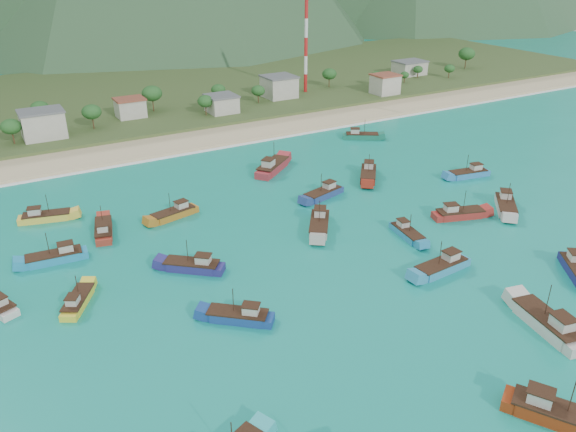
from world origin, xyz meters
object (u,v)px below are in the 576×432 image
boat_6 (407,234)px  boat_21 (469,174)px  boat_29 (56,258)px  boat_3 (174,214)px  boat_0 (368,175)px  boat_26 (548,324)px  boat_10 (557,415)px  boat_12 (193,266)px  boat_8 (319,225)px  boat_20 (78,302)px  boat_2 (239,317)px  radio_tower (306,37)px  boat_1 (459,214)px  boat_18 (323,194)px  boat_19 (361,136)px  boat_11 (46,217)px  boat_16 (442,267)px  boat_4 (104,231)px  boat_7 (272,167)px  boat_30 (506,206)px

boat_6 → boat_21: bearing=-145.2°
boat_29 → boat_3: bearing=-69.2°
boat_0 → boat_26: boat_26 is taller
boat_10 → boat_29: size_ratio=1.11×
boat_0 → boat_12: 53.96m
boat_8 → boat_20: boat_8 is taller
boat_2 → boat_29: bearing=72.9°
radio_tower → boat_1: 107.35m
radio_tower → boat_2: bearing=-125.4°
boat_3 → boat_29: (-23.51, -6.70, 0.04)m
boat_0 → boat_18: (-15.14, -4.09, -0.11)m
boat_0 → boat_6: boat_0 is taller
boat_12 → boat_26: boat_26 is taller
boat_1 → boat_10: (-29.52, -44.37, 0.11)m
boat_0 → boat_19: (16.53, 24.97, -0.12)m
boat_11 → boat_18: boat_18 is taller
boat_20 → boat_29: (-0.66, 15.36, 0.16)m
boat_2 → boat_11: (-18.87, 48.83, 0.02)m
boat_0 → boat_16: bearing=108.3°
boat_6 → boat_0: bearing=-104.7°
boat_3 → boat_4: 13.92m
boat_20 → boat_21: boat_21 is taller
boat_6 → boat_20: (-57.65, 7.39, -0.02)m
boat_8 → boat_3: bearing=-4.2°
radio_tower → boat_18: bearing=-119.0°
boat_10 → boat_3: bearing=-105.7°
boat_29 → boat_10: bearing=-142.1°
boat_0 → boat_2: (-49.95, -35.39, -0.16)m
boat_1 → boat_0: bearing=-156.4°
boat_3 → boat_7: size_ratio=0.84×
boat_2 → boat_20: boat_2 is taller
boat_20 → boat_26: boat_26 is taller
boat_26 → boat_30: bearing=60.3°
radio_tower → boat_3: (-75.64, -73.72, -19.79)m
boat_7 → boat_20: 62.62m
boat_6 → boat_21: (32.51, 16.13, 0.13)m
boat_18 → boat_3: bearing=63.1°
boat_19 → boat_6: bearing=4.1°
radio_tower → boat_30: bearing=-98.5°
boat_12 → boat_29: boat_29 is taller
boat_2 → boat_11: 52.35m
boat_30 → boat_3: bearing=16.0°
boat_4 → boat_0: bearing=11.6°
boat_6 → boat_19: boat_19 is taller
boat_2 → boat_3: boat_3 is taller
boat_16 → boat_20: bearing=66.2°
boat_2 → boat_29: boat_29 is taller
boat_20 → boat_21: bearing=35.7°
boat_6 → boat_8: boat_8 is taller
boat_10 → boat_16: size_ratio=1.07×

